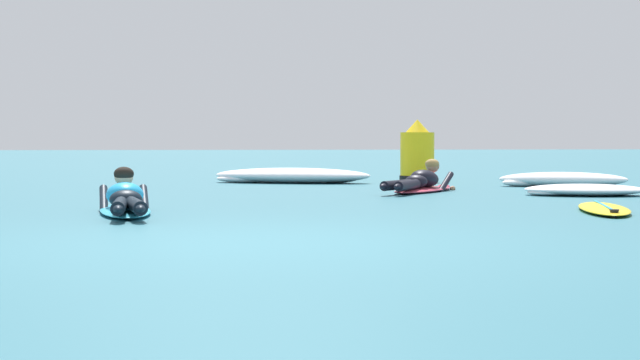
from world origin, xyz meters
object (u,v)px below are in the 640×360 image
(drifting_surfboard, at_px, (604,209))
(channel_marker_buoy, at_px, (417,156))
(surfer_near, at_px, (125,202))
(surfer_far, at_px, (421,183))

(drifting_surfboard, xyz_separation_m, channel_marker_buoy, (-0.34, 8.26, 0.44))
(surfer_near, bearing_deg, channel_marker_buoy, 58.95)
(surfer_far, height_order, channel_marker_buoy, channel_marker_buoy)
(surfer_near, xyz_separation_m, channel_marker_buoy, (4.85, 8.05, 0.34))
(surfer_near, bearing_deg, drifting_surfboard, -2.33)
(drifting_surfboard, relative_size, channel_marker_buoy, 1.96)
(surfer_near, distance_m, channel_marker_buoy, 9.40)
(surfer_far, height_order, drifting_surfboard, surfer_far)
(surfer_near, relative_size, channel_marker_buoy, 2.33)
(surfer_far, xyz_separation_m, channel_marker_buoy, (0.75, 3.80, 0.33))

